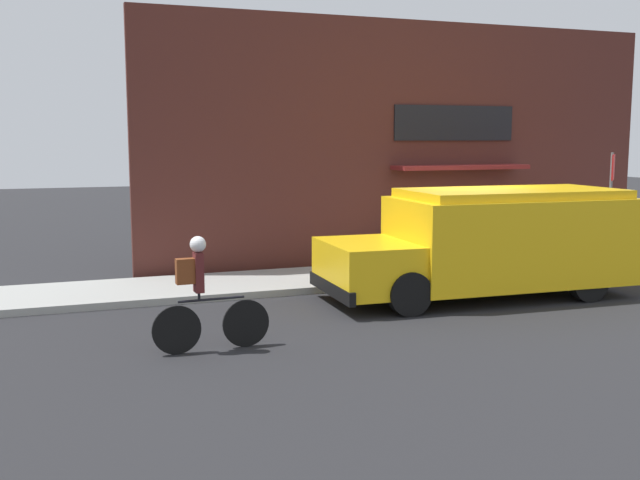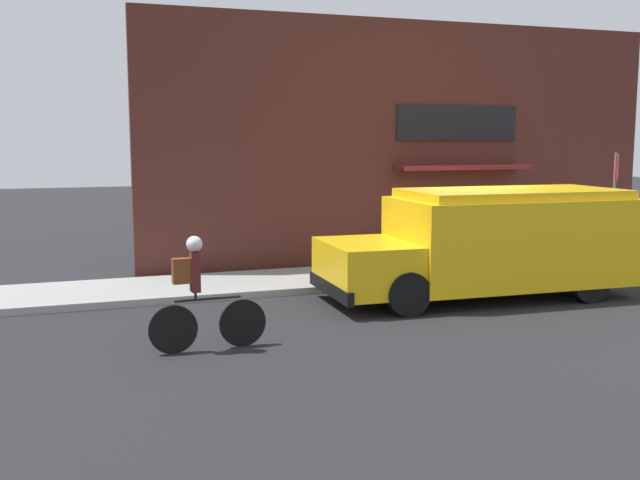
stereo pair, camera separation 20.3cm
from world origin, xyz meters
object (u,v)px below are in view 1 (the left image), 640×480
at_px(cyclist, 203,296).
at_px(school_bus, 491,241).
at_px(stop_sign_post, 611,189).
at_px(trash_bin, 403,243).

bearing_deg(cyclist, school_bus, 14.58).
distance_m(school_bus, stop_sign_post, 5.13).
bearing_deg(stop_sign_post, trash_bin, 167.56).
bearing_deg(trash_bin, cyclist, -138.75).
bearing_deg(school_bus, cyclist, -160.88).
relative_size(school_bus, trash_bin, 6.13).
distance_m(cyclist, trash_bin, 7.52).
relative_size(cyclist, trash_bin, 1.75).
distance_m(cyclist, stop_sign_post, 11.32).
xyz_separation_m(school_bus, trash_bin, (-0.30, 3.14, -0.45)).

